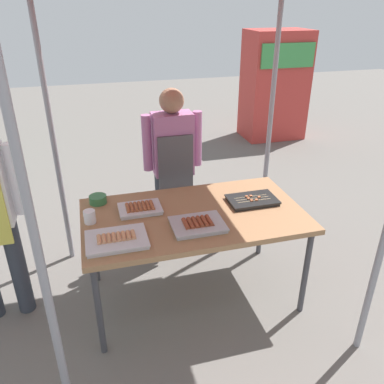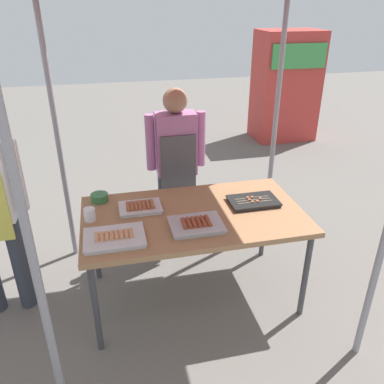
% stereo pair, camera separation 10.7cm
% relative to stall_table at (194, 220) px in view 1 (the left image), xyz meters
% --- Properties ---
extents(ground_plane, '(18.00, 18.00, 0.00)m').
position_rel_stall_table_xyz_m(ground_plane, '(0.00, 0.00, -0.70)').
color(ground_plane, '#66605B').
extents(stall_table, '(1.60, 0.90, 0.75)m').
position_rel_stall_table_xyz_m(stall_table, '(0.00, 0.00, 0.00)').
color(stall_table, '#9E724C').
rests_on(stall_table, ground).
extents(stall_canopy, '(2.10, 1.80, 2.25)m').
position_rel_stall_table_xyz_m(stall_canopy, '(0.00, 0.00, 1.44)').
color(stall_canopy, gray).
rests_on(stall_canopy, ground).
extents(tray_grilled_sausages, '(0.31, 0.22, 0.05)m').
position_rel_stall_table_xyz_m(tray_grilled_sausages, '(-0.37, 0.14, 0.07)').
color(tray_grilled_sausages, silver).
rests_on(tray_grilled_sausages, stall_table).
extents(tray_meat_skewers, '(0.37, 0.24, 0.04)m').
position_rel_stall_table_xyz_m(tray_meat_skewers, '(0.48, 0.05, 0.07)').
color(tray_meat_skewers, black).
rests_on(tray_meat_skewers, stall_table).
extents(tray_pork_links, '(0.36, 0.28, 0.05)m').
position_rel_stall_table_xyz_m(tray_pork_links, '(-0.02, -0.19, 0.07)').
color(tray_pork_links, '#ADADB2').
rests_on(tray_pork_links, stall_table).
extents(tray_spring_rolls, '(0.39, 0.29, 0.05)m').
position_rel_stall_table_xyz_m(tray_spring_rolls, '(-0.58, -0.23, 0.07)').
color(tray_spring_rolls, silver).
rests_on(tray_spring_rolls, stall_table).
extents(condiment_bowl, '(0.13, 0.13, 0.06)m').
position_rel_stall_table_xyz_m(condiment_bowl, '(-0.66, 0.35, 0.08)').
color(condiment_bowl, '#33723F').
rests_on(condiment_bowl, stall_table).
extents(drink_cup_near_edge, '(0.08, 0.08, 0.09)m').
position_rel_stall_table_xyz_m(drink_cup_near_edge, '(-0.73, 0.07, 0.10)').
color(drink_cup_near_edge, white).
rests_on(drink_cup_near_edge, stall_table).
extents(vendor_woman, '(0.52, 0.22, 1.50)m').
position_rel_stall_table_xyz_m(vendor_woman, '(0.01, 0.73, 0.18)').
color(vendor_woman, '#333842').
rests_on(vendor_woman, ground).
extents(neighbor_stall_right, '(0.97, 0.71, 1.71)m').
position_rel_stall_table_xyz_m(neighbor_stall_right, '(2.36, 3.54, 0.16)').
color(neighbor_stall_right, '#BF3833').
rests_on(neighbor_stall_right, ground).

